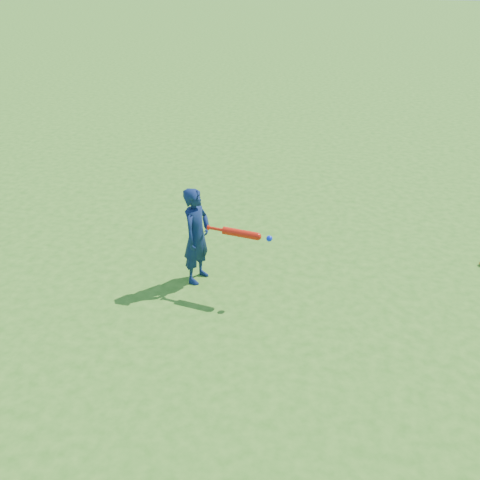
{
  "coord_description": "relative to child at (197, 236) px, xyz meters",
  "views": [
    {
      "loc": [
        1.39,
        -4.92,
        3.26
      ],
      "look_at": [
        0.35,
        -0.15,
        0.59
      ],
      "focal_mm": 40.0,
      "sensor_mm": 36.0,
      "label": 1
    }
  ],
  "objects": [
    {
      "name": "ground",
      "position": [
        0.14,
        0.07,
        -0.55
      ],
      "size": [
        80.0,
        80.0,
        0.0
      ],
      "primitive_type": "plane",
      "color": "#36761C",
      "rests_on": "ground"
    },
    {
      "name": "bat_swing",
      "position": [
        0.54,
        -0.13,
        0.15
      ],
      "size": [
        0.71,
        0.16,
        0.08
      ],
      "rotation": [
        0.0,
        0.0,
        -0.16
      ],
      "color": "red",
      "rests_on": "ground"
    },
    {
      "name": "child",
      "position": [
        0.0,
        0.0,
        0.0
      ],
      "size": [
        0.35,
        0.45,
        1.09
      ],
      "primitive_type": "imported",
      "rotation": [
        0.0,
        0.0,
        1.32
      ],
      "color": "#0F1F49",
      "rests_on": "ground"
    }
  ]
}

